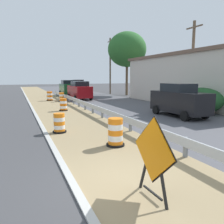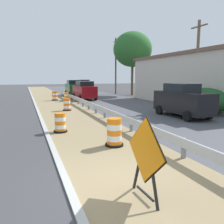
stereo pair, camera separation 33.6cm
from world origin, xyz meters
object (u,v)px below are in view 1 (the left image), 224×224
(traffic_barrel_farther, at_px, (62,98))
(car_lead_far_lane, at_px, (79,90))
(utility_pole_mid, at_px, (110,65))
(car_lead_near_lane, at_px, (68,88))
(traffic_barrel_nearest, at_px, (115,133))
(car_trailing_near_lane, at_px, (78,86))
(warning_sign_diamond, at_px, (153,154))
(traffic_barrel_far, at_px, (50,97))
(traffic_barrel_close, at_px, (59,124))
(traffic_barrel_mid, at_px, (63,105))
(car_mid_far_lane, at_px, (179,100))
(utility_pole_near, at_px, (192,64))

(traffic_barrel_farther, distance_m, car_lead_far_lane, 2.87)
(traffic_barrel_farther, bearing_deg, car_lead_far_lane, 30.45)
(utility_pole_mid, bearing_deg, car_lead_near_lane, -177.84)
(traffic_barrel_nearest, height_order, car_trailing_near_lane, car_trailing_near_lane)
(warning_sign_diamond, distance_m, traffic_barrel_far, 22.37)
(car_lead_near_lane, bearing_deg, traffic_barrel_close, 168.06)
(traffic_barrel_mid, relative_size, utility_pole_mid, 0.12)
(car_mid_far_lane, bearing_deg, car_lead_far_lane, -168.95)
(utility_pole_near, xyz_separation_m, utility_pole_mid, (-0.13, 17.86, 0.66))
(traffic_barrel_nearest, bearing_deg, traffic_barrel_farther, 86.49)
(traffic_barrel_far, distance_m, traffic_barrel_farther, 1.79)
(traffic_barrel_close, distance_m, traffic_barrel_far, 15.51)
(car_lead_near_lane, relative_size, utility_pole_near, 0.60)
(traffic_barrel_close, relative_size, car_lead_near_lane, 0.22)
(warning_sign_diamond, bearing_deg, utility_pole_near, -136.41)
(traffic_barrel_far, xyz_separation_m, car_trailing_near_lane, (6.71, 12.81, 0.62))
(car_mid_far_lane, bearing_deg, traffic_barrel_far, -156.35)
(car_mid_far_lane, distance_m, utility_pole_near, 5.39)
(utility_pole_near, bearing_deg, car_lead_near_lane, 111.56)
(utility_pole_mid, bearing_deg, utility_pole_near, -89.59)
(traffic_barrel_mid, xyz_separation_m, car_lead_near_lane, (3.53, 14.89, 0.66))
(car_lead_far_lane, xyz_separation_m, utility_pole_mid, (6.80, 6.82, 3.36))
(traffic_barrel_close, bearing_deg, car_trailing_near_lane, 73.55)
(traffic_barrel_nearest, height_order, car_lead_far_lane, car_lead_far_lane)
(utility_pole_near, bearing_deg, car_mid_far_lane, -140.99)
(traffic_barrel_mid, height_order, car_mid_far_lane, car_mid_far_lane)
(traffic_barrel_close, xyz_separation_m, car_mid_far_lane, (8.41, 1.41, 0.70))
(traffic_barrel_nearest, bearing_deg, car_trailing_near_lane, 77.95)
(traffic_barrel_mid, bearing_deg, utility_pole_near, -14.55)
(warning_sign_diamond, xyz_separation_m, car_lead_far_lane, (4.27, 22.33, 0.05))
(warning_sign_diamond, relative_size, utility_pole_near, 0.26)
(traffic_barrel_mid, bearing_deg, traffic_barrel_close, -102.47)
(traffic_barrel_far, distance_m, car_lead_near_lane, 7.44)
(car_mid_far_lane, height_order, utility_pole_near, utility_pole_near)
(traffic_barrel_mid, bearing_deg, car_mid_far_lane, -39.67)
(traffic_barrel_close, height_order, car_lead_far_lane, car_lead_far_lane)
(traffic_barrel_farther, bearing_deg, car_mid_far_lane, -65.62)
(traffic_barrel_far, relative_size, utility_pole_mid, 0.12)
(traffic_barrel_far, height_order, car_lead_far_lane, car_lead_far_lane)
(utility_pole_near, height_order, utility_pole_mid, utility_pole_mid)
(traffic_barrel_close, bearing_deg, traffic_barrel_farther, 79.05)
(traffic_barrel_close, bearing_deg, traffic_barrel_nearest, -61.24)
(traffic_barrel_far, xyz_separation_m, car_lead_near_lane, (3.46, 6.55, 0.64))
(warning_sign_diamond, distance_m, car_trailing_near_lane, 35.95)
(car_trailing_near_lane, bearing_deg, car_lead_far_lane, -11.90)
(traffic_barrel_mid, distance_m, car_lead_near_lane, 15.31)
(warning_sign_diamond, distance_m, car_lead_near_lane, 29.21)
(traffic_barrel_nearest, xyz_separation_m, car_lead_far_lane, (3.46, 18.44, 0.59))
(traffic_barrel_close, relative_size, traffic_barrel_far, 0.90)
(traffic_barrel_farther, xyz_separation_m, utility_pole_mid, (9.22, 8.24, 4.01))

